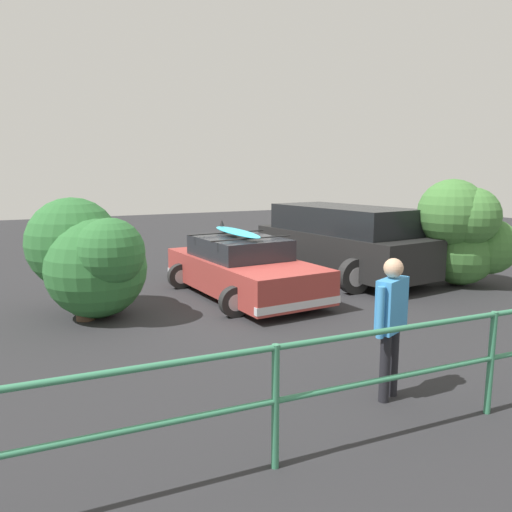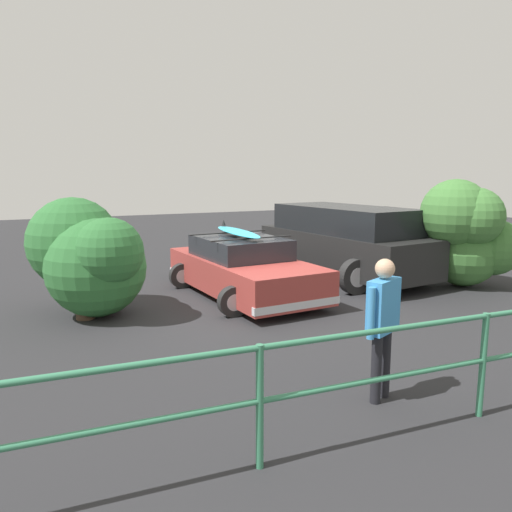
{
  "view_description": "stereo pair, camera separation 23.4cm",
  "coord_description": "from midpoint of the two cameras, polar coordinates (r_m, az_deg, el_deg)",
  "views": [
    {
      "loc": [
        4.31,
        8.79,
        2.6
      ],
      "look_at": [
        -0.17,
        0.02,
        0.95
      ],
      "focal_mm": 35.0,
      "sensor_mm": 36.0,
      "label": 1
    },
    {
      "loc": [
        4.1,
        8.9,
        2.6
      ],
      "look_at": [
        -0.17,
        0.02,
        0.95
      ],
      "focal_mm": 35.0,
      "sensor_mm": 36.0,
      "label": 2
    }
  ],
  "objects": [
    {
      "name": "railing_fence",
      "position": [
        5.93,
        24.35,
        -9.22
      ],
      "size": [
        10.34,
        0.74,
        1.15
      ],
      "color": "#387F5B",
      "rests_on": "ground"
    },
    {
      "name": "bush_near_left",
      "position": [
        9.51,
        -19.06,
        -0.62
      ],
      "size": [
        2.04,
        2.52,
        2.16
      ],
      "color": "#4C3828",
      "rests_on": "ground"
    },
    {
      "name": "person_bystander",
      "position": [
        5.88,
        14.1,
        -6.63
      ],
      "size": [
        0.6,
        0.36,
        1.66
      ],
      "color": "black",
      "rests_on": "ground"
    },
    {
      "name": "suv_car",
      "position": [
        12.57,
        9.16,
        1.73
      ],
      "size": [
        2.92,
        5.06,
        1.78
      ],
      "color": "black",
      "rests_on": "ground"
    },
    {
      "name": "bush_near_right",
      "position": [
        12.32,
        22.1,
        2.43
      ],
      "size": [
        2.31,
        2.01,
        2.47
      ],
      "color": "#4C3828",
      "rests_on": "ground"
    },
    {
      "name": "sedan_car",
      "position": [
        10.62,
        -2.21,
        -1.38
      ],
      "size": [
        2.52,
        4.34,
        1.53
      ],
      "color": "#9E3833",
      "rests_on": "ground"
    },
    {
      "name": "ground_plane",
      "position": [
        10.14,
        -1.59,
        -5.42
      ],
      "size": [
        44.0,
        44.0,
        0.02
      ],
      "primitive_type": "cube",
      "color": "#28282B",
      "rests_on": "ground"
    }
  ]
}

